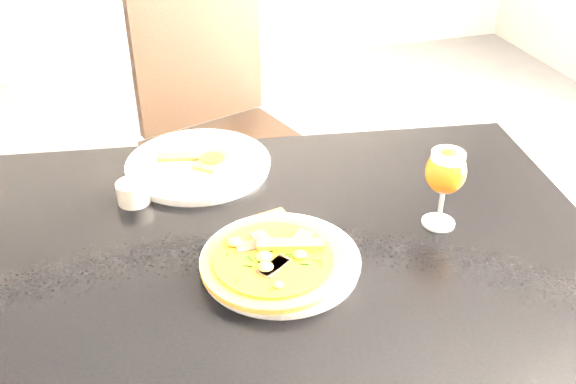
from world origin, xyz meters
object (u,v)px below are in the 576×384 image
object	(u,v)px
chair_far	(224,132)
beer_glass	(446,172)
pizza	(274,260)
dining_table	(278,276)

from	to	relation	value
chair_far	beer_glass	size ratio (longest dim) A/B	6.18
chair_far	pizza	world-z (taller)	chair_far
chair_far	pizza	size ratio (longest dim) A/B	3.91
pizza	chair_far	bearing A→B (deg)	84.46
beer_glass	dining_table	bearing A→B (deg)	172.51
dining_table	chair_far	xyz separation A→B (m)	(0.06, 0.86, -0.12)
pizza	beer_glass	size ratio (longest dim) A/B	1.58
chair_far	pizza	distance (m)	0.98
dining_table	beer_glass	xyz separation A→B (m)	(0.31, -0.04, 0.20)
dining_table	beer_glass	size ratio (longest dim) A/B	8.21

